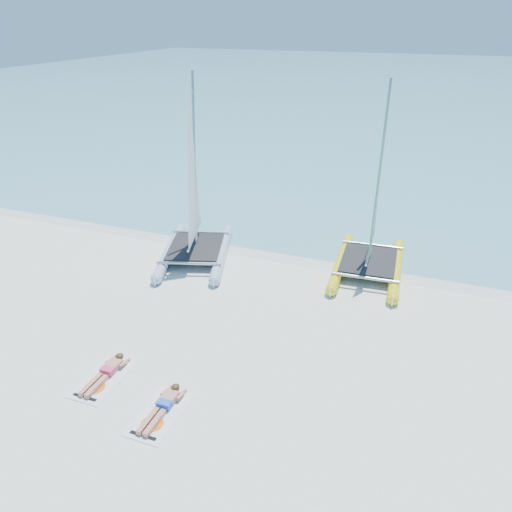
% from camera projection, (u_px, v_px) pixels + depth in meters
% --- Properties ---
extents(ground, '(140.00, 140.00, 0.00)m').
position_uv_depth(ground, '(239.00, 327.00, 15.62)').
color(ground, white).
rests_on(ground, ground).
extents(sea, '(140.00, 115.00, 0.01)m').
position_uv_depth(sea, '(415.00, 84.00, 68.49)').
color(sea, '#71B0BC').
rests_on(sea, ground).
extents(wet_sand_strip, '(140.00, 1.40, 0.01)m').
position_uv_depth(wet_sand_strip, '(291.00, 255.00, 20.24)').
color(wet_sand_strip, silver).
rests_on(wet_sand_strip, ground).
extents(catamaran_blue, '(4.01, 5.79, 7.20)m').
position_uv_depth(catamaran_blue, '(194.00, 205.00, 19.32)').
color(catamaran_blue, '#A5C1D9').
rests_on(catamaran_blue, ground).
extents(catamaran_yellow, '(2.82, 5.63, 7.08)m').
position_uv_depth(catamaran_yellow, '(375.00, 211.00, 18.56)').
color(catamaran_yellow, yellow).
rests_on(catamaran_yellow, ground).
extents(towel_a, '(1.00, 1.85, 0.02)m').
position_uv_depth(towel_a, '(103.00, 379.00, 13.39)').
color(towel_a, silver).
rests_on(towel_a, ground).
extents(sunbather_a, '(0.37, 1.73, 0.26)m').
position_uv_depth(sunbather_a, '(107.00, 372.00, 13.51)').
color(sunbather_a, tan).
rests_on(sunbather_a, towel_a).
extents(towel_b, '(1.00, 1.85, 0.02)m').
position_uv_depth(towel_b, '(160.00, 414.00, 12.24)').
color(towel_b, silver).
rests_on(towel_b, ground).
extents(sunbather_b, '(0.37, 1.73, 0.26)m').
position_uv_depth(sunbather_b, '(163.00, 406.00, 12.35)').
color(sunbather_b, tan).
rests_on(sunbather_b, towel_b).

